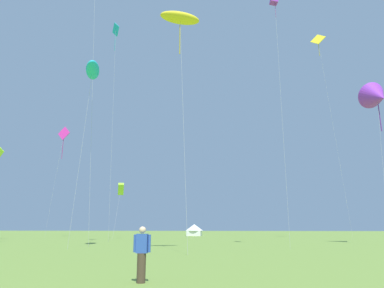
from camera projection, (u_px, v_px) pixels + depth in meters
kite_purple_delta at (377, 97)px, 38.67m from camera, size 3.73×4.39×17.78m
kite_yellow_diamond at (318, 42)px, 60.80m from camera, size 3.37×1.38×35.04m
kite_cyan_diamond at (116, 34)px, 52.21m from camera, size 2.36×3.06×31.84m
kite_lime_box at (121, 189)px, 56.73m from camera, size 1.41×3.21×8.86m
kite_cyan_parafoil at (93, 70)px, 33.41m from camera, size 2.74×4.08×17.13m
kite_yellow_parafoil at (180, 18)px, 28.07m from camera, size 3.49×2.79×18.67m
kite_magenta_diamond at (64, 135)px, 68.25m from camera, size 2.87×1.26×21.17m
person_spectator at (142, 255)px, 11.11m from camera, size 0.57×0.28×1.73m
festival_tent_right at (194, 229)px, 75.06m from camera, size 3.77×3.77×2.45m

